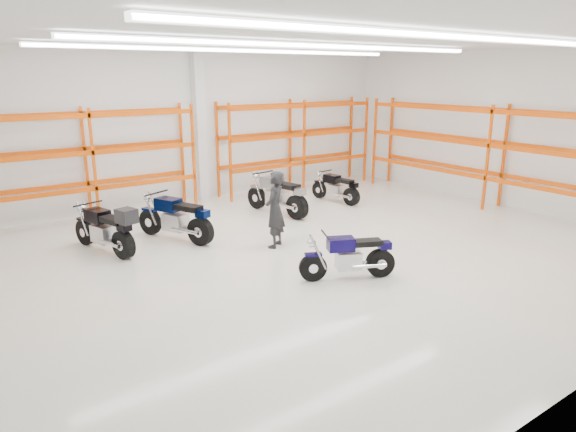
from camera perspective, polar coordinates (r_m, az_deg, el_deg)
ground at (r=11.59m, az=3.50°, el=-3.78°), size 14.00×14.00×0.00m
room_shell at (r=10.97m, az=3.71°, el=12.66°), size 14.02×12.02×4.51m
motorcycle_main at (r=9.94m, az=7.10°, el=-4.57°), size 1.76×0.96×0.93m
motorcycle_back_a at (r=11.88m, az=-19.43°, el=-1.44°), size 0.97×2.17×1.13m
motorcycle_back_b at (r=12.35m, az=-12.18°, el=-0.37°), size 1.10×2.11×1.10m
motorcycle_back_c at (r=14.32m, az=-1.03°, el=2.23°), size 0.77×2.29×1.13m
motorcycle_back_d at (r=15.79m, az=5.48°, el=3.05°), size 0.61×1.86×0.91m
standing_man at (r=11.54m, az=-1.45°, el=0.72°), size 0.76×0.72×1.75m
structural_column at (r=15.96m, az=-9.75°, el=9.66°), size 0.32×0.32×4.50m
pallet_racking_back_left at (r=14.54m, az=-21.26°, el=6.43°), size 5.67×0.87×3.00m
pallet_racking_back_right at (r=17.47m, az=1.00°, el=8.85°), size 5.67×0.87×3.00m
pallet_racking_side at (r=15.97m, az=22.20°, el=7.17°), size 0.87×9.07×3.00m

